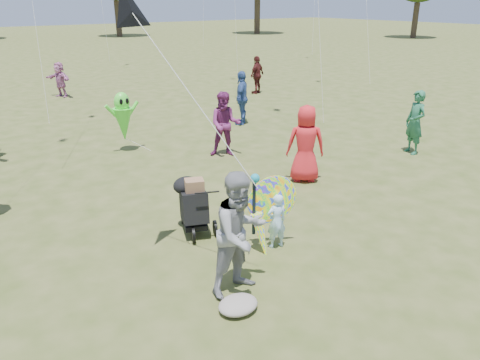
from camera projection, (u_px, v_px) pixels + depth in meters
name	position (u px, v px, depth m)	size (l,w,h in m)	color
ground	(302.00, 264.00, 7.89)	(160.00, 160.00, 0.00)	#51592B
child_girl	(276.00, 221.00, 8.26)	(0.37, 0.25, 1.03)	#B4E0FF
adult_man	(240.00, 234.00, 6.86)	(0.93, 0.73, 1.92)	gray
grey_bag	(238.00, 305.00, 6.68)	(0.60, 0.49, 0.19)	gray
crowd_a	(306.00, 144.00, 11.20)	(0.91, 0.59, 1.87)	red
crowd_c	(242.00, 98.00, 16.40)	(1.09, 0.46, 1.87)	#355392
crowd_e	(225.00, 124.00, 13.04)	(0.88, 0.69, 1.82)	#72265E
crowd_f	(415.00, 122.00, 13.25)	(0.66, 0.43, 1.81)	#246142
crowd_h	(257.00, 75.00, 21.80)	(1.01, 0.42, 1.73)	#491818
crowd_j	(60.00, 79.00, 21.06)	(1.45, 0.46, 1.56)	#B7699E
jogging_stroller	(192.00, 202.00, 8.79)	(0.76, 1.14, 1.09)	black
butterfly_kite	(257.00, 215.00, 8.04)	(1.74, 0.75, 1.66)	red
delta_kite_rig	(132.00, 13.00, 6.54)	(1.58, 1.81, 2.88)	black
alien_kite	(123.00, 119.00, 13.38)	(1.12, 0.69, 1.74)	#4EEC37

